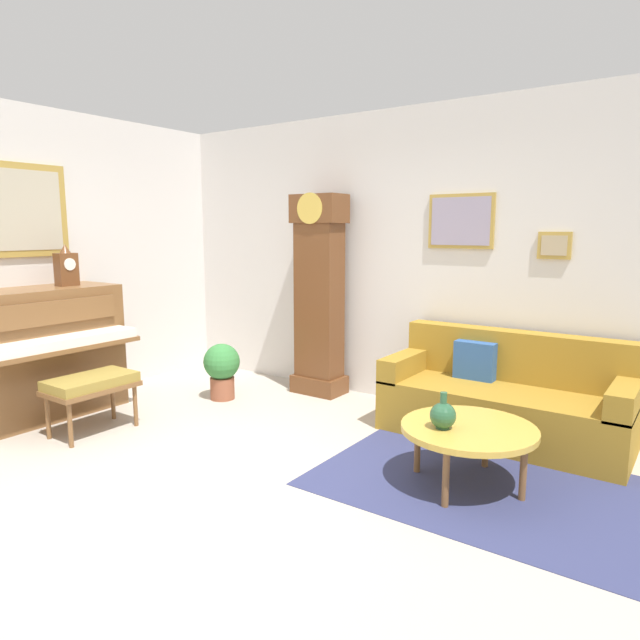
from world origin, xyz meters
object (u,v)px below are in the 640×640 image
Objects in this scene: grandfather_clock at (319,300)px; potted_plant at (222,367)px; piano at (37,353)px; mantel_clock at (66,267)px; piano_bench at (91,385)px; couch at (505,399)px; green_jug at (443,415)px; coffee_table at (469,430)px.

potted_plant is at bearing -131.72° from grandfather_clock.
piano is 3.79× the size of mantel_clock.
couch is (2.83, 1.89, -0.09)m from piano_bench.
potted_plant is (0.94, 1.35, -0.27)m from piano.
couch is at bearing -4.34° from grandfather_clock.
grandfather_clock is at bearing 52.50° from piano.
green_jug reaches higher than piano_bench.
couch reaches higher than potted_plant.
grandfather_clock is 2.07m from couch.
piano is 2.66m from grandfather_clock.
piano_bench is 1.31m from potted_plant.
potted_plant is (0.94, 1.01, -1.01)m from mantel_clock.
piano_bench is 0.34× the size of grandfather_clock.
piano is at bearing -166.21° from coffee_table.
mantel_clock is (-3.64, -0.56, 0.96)m from coffee_table.
couch is 1.05m from coffee_table.
couch is 7.92× the size of green_jug.
piano is 0.82m from mantel_clock.
green_jug is (1.92, -1.33, -0.47)m from grandfather_clock.
potted_plant is (0.21, 1.29, -0.08)m from piano_bench.
piano reaches higher than green_jug.
piano is at bearing -151.46° from couch.
piano is at bearing -127.50° from grandfather_clock.
couch is (1.96, -0.15, -0.65)m from grandfather_clock.
mantel_clock is (-1.60, -1.75, 0.37)m from grandfather_clock.
grandfather_clock is 2.31× the size of coffee_table.
couch is at bearing 94.48° from coffee_table.
green_jug is (-0.04, -1.18, 0.18)m from couch.
potted_plant is at bearing 47.08° from mantel_clock.
piano reaches higher than coffee_table.
mantel_clock is 1.71m from potted_plant.
grandfather_clock reaches higher than potted_plant.
coffee_table is (3.65, 0.89, -0.21)m from piano.
piano is 4.07m from couch.
potted_plant is at bearing 55.06° from piano.
piano is 1.64× the size of coffee_table.
piano_bench is 1.22m from mantel_clock.
piano_bench is 0.37× the size of couch.
piano_bench is at bearing 3.94° from piano.
coffee_table is 0.22m from green_jug.
grandfather_clock reaches higher than piano.
green_jug is at bearing -12.81° from potted_plant.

